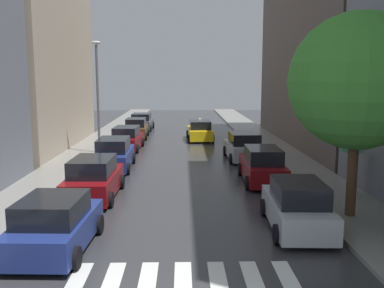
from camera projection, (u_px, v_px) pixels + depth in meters
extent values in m
cube|color=#313133|center=(182.00, 147.00, 31.73)|extent=(28.00, 72.00, 0.04)
cube|color=gray|center=(95.00, 146.00, 31.57)|extent=(3.00, 72.00, 0.15)
cube|color=gray|center=(269.00, 146.00, 31.86)|extent=(3.00, 72.00, 0.15)
cube|color=silver|center=(76.00, 282.00, 10.79)|extent=(0.45, 2.20, 0.01)
cube|color=silver|center=(112.00, 282.00, 10.81)|extent=(0.45, 2.20, 0.01)
cube|color=silver|center=(148.00, 281.00, 10.83)|extent=(0.45, 2.20, 0.01)
cube|color=silver|center=(183.00, 281.00, 10.85)|extent=(0.45, 2.20, 0.01)
cube|color=silver|center=(218.00, 280.00, 10.88)|extent=(0.45, 2.20, 0.01)
cube|color=silver|center=(254.00, 280.00, 10.90)|extent=(0.45, 2.20, 0.01)
cube|color=silver|center=(289.00, 280.00, 10.92)|extent=(0.45, 2.20, 0.01)
cube|color=#B2A38C|center=(26.00, 38.00, 30.15)|extent=(6.00, 15.03, 15.67)
cube|color=#564C47|center=(330.00, 25.00, 31.76)|extent=(6.00, 21.53, 18.00)
cube|color=navy|center=(56.00, 231.00, 12.76)|extent=(2.12, 4.11, 0.82)
cube|color=black|center=(52.00, 209.00, 12.45)|extent=(1.81, 2.29, 0.67)
cylinder|color=black|center=(40.00, 224.00, 14.13)|extent=(0.25, 0.65, 0.64)
cylinder|color=black|center=(99.00, 224.00, 14.09)|extent=(0.25, 0.65, 0.64)
cylinder|color=black|center=(4.00, 257.00, 11.51)|extent=(0.25, 0.65, 0.64)
cylinder|color=black|center=(75.00, 258.00, 11.47)|extent=(0.25, 0.65, 0.64)
cube|color=maroon|center=(94.00, 183.00, 18.34)|extent=(1.94, 4.49, 0.87)
cube|color=black|center=(93.00, 166.00, 18.00)|extent=(1.68, 2.48, 0.72)
cylinder|color=black|center=(81.00, 182.00, 19.83)|extent=(0.23, 0.64, 0.64)
cylinder|color=black|center=(122.00, 182.00, 19.85)|extent=(0.23, 0.64, 0.64)
cylinder|color=black|center=(63.00, 200.00, 16.92)|extent=(0.23, 0.64, 0.64)
cylinder|color=black|center=(110.00, 200.00, 16.94)|extent=(0.23, 0.64, 0.64)
cube|color=navy|center=(114.00, 158.00, 24.04)|extent=(1.88, 4.58, 0.88)
cube|color=black|center=(113.00, 145.00, 23.69)|extent=(1.63, 2.53, 0.72)
cylinder|color=black|center=(103.00, 158.00, 25.54)|extent=(0.23, 0.64, 0.64)
cylinder|color=black|center=(133.00, 158.00, 25.61)|extent=(0.23, 0.64, 0.64)
cylinder|color=black|center=(93.00, 169.00, 22.57)|extent=(0.23, 0.64, 0.64)
cylinder|color=black|center=(128.00, 169.00, 22.64)|extent=(0.23, 0.64, 0.64)
cube|color=maroon|center=(127.00, 141.00, 30.47)|extent=(1.99, 4.58, 0.83)
cube|color=black|center=(126.00, 131.00, 30.13)|extent=(1.69, 2.54, 0.68)
cylinder|color=black|center=(118.00, 142.00, 32.00)|extent=(0.24, 0.65, 0.64)
cylinder|color=black|center=(142.00, 142.00, 31.97)|extent=(0.24, 0.65, 0.64)
cylinder|color=black|center=(110.00, 149.00, 29.06)|extent=(0.24, 0.65, 0.64)
cylinder|color=black|center=(137.00, 149.00, 29.03)|extent=(0.24, 0.65, 0.64)
cube|color=brown|center=(136.00, 131.00, 36.33)|extent=(1.84, 4.20, 0.84)
cube|color=black|center=(136.00, 122.00, 36.01)|extent=(1.59, 2.32, 0.68)
cylinder|color=black|center=(128.00, 132.00, 37.70)|extent=(0.23, 0.64, 0.64)
cylinder|color=black|center=(148.00, 132.00, 37.77)|extent=(0.23, 0.64, 0.64)
cylinder|color=black|center=(124.00, 137.00, 34.98)|extent=(0.23, 0.64, 0.64)
cylinder|color=black|center=(146.00, 136.00, 35.05)|extent=(0.23, 0.64, 0.64)
cube|color=#474C51|center=(142.00, 124.00, 41.93)|extent=(2.04, 4.40, 0.80)
cube|color=black|center=(141.00, 117.00, 41.60)|extent=(1.76, 2.44, 0.66)
cylinder|color=black|center=(134.00, 125.00, 43.39)|extent=(0.24, 0.65, 0.64)
cylinder|color=black|center=(153.00, 125.00, 43.39)|extent=(0.24, 0.65, 0.64)
cylinder|color=black|center=(130.00, 128.00, 40.55)|extent=(0.24, 0.65, 0.64)
cylinder|color=black|center=(150.00, 128.00, 40.55)|extent=(0.24, 0.65, 0.64)
cube|color=#B2B7BF|center=(297.00, 212.00, 14.50)|extent=(1.96, 4.23, 0.85)
cube|color=black|center=(299.00, 192.00, 14.17)|extent=(1.67, 2.35, 0.69)
cylinder|color=black|center=(264.00, 208.00, 15.91)|extent=(0.25, 0.65, 0.64)
cylinder|color=black|center=(312.00, 208.00, 15.88)|extent=(0.25, 0.65, 0.64)
cylinder|color=black|center=(277.00, 234.00, 13.20)|extent=(0.25, 0.65, 0.64)
cylinder|color=black|center=(335.00, 235.00, 13.17)|extent=(0.25, 0.65, 0.64)
cube|color=maroon|center=(262.00, 170.00, 21.07)|extent=(1.87, 4.52, 0.86)
cube|color=black|center=(263.00, 155.00, 20.72)|extent=(1.62, 2.50, 0.71)
cylinder|color=black|center=(240.00, 169.00, 22.57)|extent=(0.23, 0.64, 0.64)
cylinder|color=black|center=(274.00, 169.00, 22.58)|extent=(0.23, 0.64, 0.64)
cylinder|color=black|center=(248.00, 183.00, 19.65)|extent=(0.23, 0.64, 0.64)
cylinder|color=black|center=(287.00, 183.00, 19.65)|extent=(0.23, 0.64, 0.64)
cube|color=#B2B7BF|center=(243.00, 150.00, 26.83)|extent=(2.06, 4.34, 0.85)
cube|color=black|center=(244.00, 138.00, 26.50)|extent=(1.76, 2.41, 0.70)
cylinder|color=black|center=(225.00, 151.00, 28.21)|extent=(0.24, 0.65, 0.64)
cylinder|color=black|center=(254.00, 150.00, 28.32)|extent=(0.24, 0.65, 0.64)
cylinder|color=black|center=(232.00, 159.00, 25.42)|extent=(0.24, 0.65, 0.64)
cylinder|color=black|center=(263.00, 158.00, 25.53)|extent=(0.24, 0.65, 0.64)
cube|color=yellow|center=(200.00, 133.00, 35.14)|extent=(1.99, 4.52, 0.80)
cube|color=black|center=(200.00, 125.00, 34.80)|extent=(1.71, 2.50, 0.65)
cube|color=#F2EDCC|center=(200.00, 120.00, 34.74)|extent=(0.21, 0.37, 0.18)
cylinder|color=black|center=(188.00, 134.00, 36.58)|extent=(0.24, 0.65, 0.64)
cylinder|color=black|center=(209.00, 134.00, 36.68)|extent=(0.24, 0.65, 0.64)
cylinder|color=black|center=(189.00, 139.00, 33.67)|extent=(0.24, 0.65, 0.64)
cylinder|color=black|center=(213.00, 139.00, 33.77)|extent=(0.24, 0.65, 0.64)
cylinder|color=brown|center=(351.00, 185.00, 18.36)|extent=(0.28, 0.28, 0.77)
cylinder|color=gray|center=(352.00, 169.00, 18.25)|extent=(0.36, 0.36, 0.61)
sphere|color=tan|center=(352.00, 160.00, 18.18)|extent=(0.24, 0.24, 0.24)
cone|color=#19723F|center=(353.00, 153.00, 18.14)|extent=(1.00, 1.00, 0.20)
cylinder|color=#333338|center=(352.00, 161.00, 18.20)|extent=(0.02, 0.02, 0.71)
cylinder|color=#513823|center=(352.00, 177.00, 15.40)|extent=(0.36, 0.36, 2.80)
sphere|color=#3C8A30|center=(358.00, 81.00, 14.86)|extent=(4.80, 4.80, 4.80)
cylinder|color=#595B60|center=(98.00, 100.00, 28.07)|extent=(0.16, 0.16, 7.02)
ellipsoid|color=beige|center=(96.00, 43.00, 27.50)|extent=(0.60, 0.28, 0.24)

